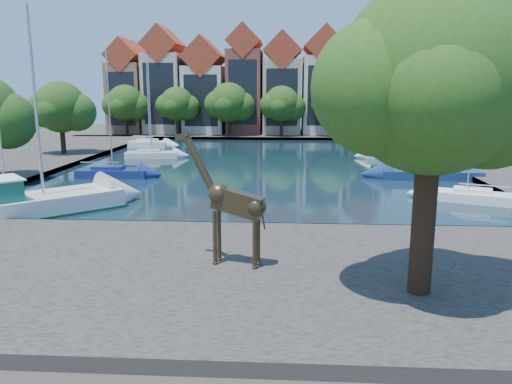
% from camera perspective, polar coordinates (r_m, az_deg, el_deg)
% --- Properties ---
extents(ground, '(160.00, 160.00, 0.00)m').
position_cam_1_polar(ground, '(27.13, -2.48, -4.46)').
color(ground, '#38332B').
rests_on(ground, ground).
extents(water_basin, '(38.00, 50.00, 0.08)m').
position_cam_1_polar(water_basin, '(50.55, 0.32, 3.18)').
color(water_basin, black).
rests_on(water_basin, ground).
extents(near_quay, '(50.00, 14.00, 0.50)m').
position_cam_1_polar(near_quay, '(20.46, -4.53, -9.24)').
color(near_quay, '#4C4841').
rests_on(near_quay, ground).
extents(far_quay, '(60.00, 16.00, 0.50)m').
position_cam_1_polar(far_quay, '(82.28, 1.55, 6.63)').
color(far_quay, '#4C4841').
rests_on(far_quay, ground).
extents(left_quay, '(14.00, 52.00, 0.50)m').
position_cam_1_polar(left_quay, '(57.57, -25.43, 3.30)').
color(left_quay, '#4C4841').
rests_on(left_quay, ground).
extents(plane_tree, '(8.32, 6.40, 10.62)m').
position_cam_1_polar(plane_tree, '(17.59, 19.96, 11.41)').
color(plane_tree, '#332114').
rests_on(plane_tree, near_quay).
extents(townhouse_west_end, '(5.44, 9.18, 14.93)m').
position_cam_1_polar(townhouse_west_end, '(85.85, -14.27, 11.25)').
color(townhouse_west_end, '#826547').
rests_on(townhouse_west_end, far_quay).
extents(townhouse_west_mid, '(5.94, 9.18, 16.79)m').
position_cam_1_polar(townhouse_west_mid, '(84.25, -10.32, 12.01)').
color(townhouse_west_mid, '#BEAD92').
rests_on(townhouse_west_mid, far_quay).
extents(townhouse_west_inner, '(6.43, 9.18, 15.15)m').
position_cam_1_polar(townhouse_west_inner, '(82.96, -5.84, 11.53)').
color(townhouse_west_inner, beige).
rests_on(townhouse_west_inner, far_quay).
extents(townhouse_center, '(5.44, 9.18, 16.93)m').
position_cam_1_polar(townhouse_center, '(82.18, -1.27, 12.29)').
color(townhouse_center, brown).
rests_on(townhouse_center, far_quay).
extents(townhouse_east_inner, '(5.94, 9.18, 15.79)m').
position_cam_1_polar(townhouse_east_inner, '(81.90, 3.01, 11.84)').
color(townhouse_east_inner, tan).
rests_on(townhouse_east_inner, far_quay).
extents(townhouse_east_mid, '(6.43, 9.18, 16.65)m').
position_cam_1_polar(townhouse_east_mid, '(82.10, 7.65, 12.01)').
color(townhouse_east_mid, beige).
rests_on(townhouse_east_mid, far_quay).
extents(townhouse_east_end, '(5.44, 9.18, 14.43)m').
position_cam_1_polar(townhouse_east_end, '(82.81, 12.21, 11.16)').
color(townhouse_east_end, brown).
rests_on(townhouse_east_end, far_quay).
extents(far_tree_far_west, '(7.28, 5.60, 7.68)m').
position_cam_1_polar(far_tree_far_west, '(80.31, -14.62, 9.66)').
color(far_tree_far_west, '#332114').
rests_on(far_tree_far_west, far_quay).
extents(far_tree_west, '(6.76, 5.20, 7.36)m').
position_cam_1_polar(far_tree_west, '(78.24, -8.96, 9.77)').
color(far_tree_west, '#332114').
rests_on(far_tree_west, far_quay).
extents(far_tree_mid_west, '(7.80, 6.00, 8.00)m').
position_cam_1_polar(far_tree_mid_west, '(76.92, -3.03, 10.03)').
color(far_tree_mid_west, '#332114').
rests_on(far_tree_mid_west, far_quay).
extents(far_tree_mid_east, '(7.02, 5.40, 7.52)m').
position_cam_1_polar(far_tree_mid_east, '(76.45, 3.02, 9.89)').
color(far_tree_mid_east, '#332114').
rests_on(far_tree_mid_east, far_quay).
extents(far_tree_east, '(7.54, 5.80, 7.84)m').
position_cam_1_polar(far_tree_east, '(76.79, 9.10, 9.85)').
color(far_tree_east, '#332114').
rests_on(far_tree_east, far_quay).
extents(far_tree_far_east, '(6.76, 5.20, 7.36)m').
position_cam_1_polar(far_tree_far_east, '(77.97, 15.03, 9.51)').
color(far_tree_far_east, '#332114').
rests_on(far_tree_far_east, far_quay).
extents(side_tree_left_far, '(7.28, 5.60, 7.88)m').
position_cam_1_polar(side_tree_left_far, '(59.31, -21.35, 8.84)').
color(side_tree_left_far, '#332114').
rests_on(side_tree_left_far, left_quay).
extents(giraffe_statue, '(3.71, 1.30, 5.35)m').
position_cam_1_polar(giraffe_statue, '(19.99, -2.93, -1.09)').
color(giraffe_statue, '#372D1B').
rests_on(giraffe_statue, near_quay).
extents(motorsailer, '(10.92, 10.59, 12.21)m').
position_cam_1_polar(motorsailer, '(32.61, -26.08, -1.06)').
color(motorsailer, silver).
rests_on(motorsailer, water_basin).
extents(sailboat_left_a, '(5.82, 2.54, 10.40)m').
position_cam_1_polar(sailboat_left_a, '(35.44, -26.66, -0.67)').
color(sailboat_left_a, silver).
rests_on(sailboat_left_a, water_basin).
extents(sailboat_left_b, '(6.04, 2.26, 10.61)m').
position_cam_1_polar(sailboat_left_b, '(44.63, -16.04, 2.33)').
color(sailboat_left_b, navy).
rests_on(sailboat_left_b, water_basin).
extents(sailboat_left_c, '(5.90, 2.70, 10.70)m').
position_cam_1_polar(sailboat_left_c, '(56.18, -11.81, 4.37)').
color(sailboat_left_c, silver).
rests_on(sailboat_left_c, water_basin).
extents(sailboat_left_d, '(5.95, 3.60, 10.89)m').
position_cam_1_polar(sailboat_left_d, '(66.82, -12.01, 5.57)').
color(sailboat_left_d, silver).
rests_on(sailboat_left_d, water_basin).
extents(sailboat_left_e, '(5.45, 1.93, 9.09)m').
position_cam_1_polar(sailboat_left_e, '(66.69, -12.04, 5.52)').
color(sailboat_left_e, white).
rests_on(sailboat_left_e, water_basin).
extents(sailboat_right_a, '(5.86, 3.87, 8.00)m').
position_cam_1_polar(sailboat_right_a, '(36.61, 22.95, -0.23)').
color(sailboat_right_a, white).
rests_on(sailboat_right_a, water_basin).
extents(sailboat_right_b, '(8.23, 3.07, 11.58)m').
position_cam_1_polar(sailboat_right_b, '(44.90, 19.28, 2.20)').
color(sailboat_right_b, navy).
rests_on(sailboat_right_b, water_basin).
extents(sailboat_right_c, '(5.82, 3.14, 8.17)m').
position_cam_1_polar(sailboat_right_c, '(57.33, 14.83, 4.32)').
color(sailboat_right_c, white).
rests_on(sailboat_right_c, water_basin).
extents(sailboat_right_d, '(5.30, 3.05, 9.29)m').
position_cam_1_polar(sailboat_right_d, '(70.42, 13.54, 5.80)').
color(sailboat_right_d, silver).
rests_on(sailboat_right_d, water_basin).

